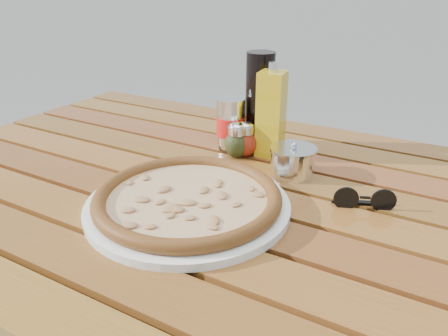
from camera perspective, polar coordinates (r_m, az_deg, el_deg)
The scene contains 10 objects.
table at distance 0.89m, azimuth -0.64°, elevation -6.66°, with size 1.40×0.90×0.75m.
plate at distance 0.77m, azimuth -4.74°, elevation -4.90°, with size 0.36×0.36×0.01m, color white.
pizza at distance 0.77m, azimuth -4.78°, elevation -3.88°, with size 0.38×0.38×0.03m.
pepper_shaker at distance 0.98m, azimuth 2.80°, elevation 3.71°, with size 0.06×0.06×0.08m.
oregano_shaker at distance 0.98m, azimuth 1.66°, elevation 3.58°, with size 0.07×0.07×0.08m.
dark_bottle at distance 1.03m, azimuth 4.66°, elevation 8.85°, with size 0.07×0.07×0.22m, color black.
soda_can at distance 1.02m, azimuth 0.88°, elevation 5.75°, with size 0.08×0.08×0.12m.
olive_oil_cruet at distance 0.97m, azimuth 6.16°, elevation 7.02°, with size 0.06×0.06×0.21m.
parmesan_tin at distance 0.90m, azimuth 8.96°, elevation 0.96°, with size 0.10×0.10×0.07m.
sunglasses at distance 0.81m, azimuth 17.85°, elevation -4.01°, with size 0.11×0.06×0.04m.
Camera 1 is at (0.39, -0.66, 1.13)m, focal length 35.00 mm.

